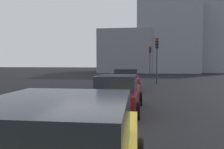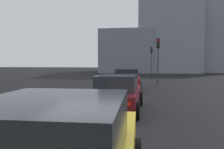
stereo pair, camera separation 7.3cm
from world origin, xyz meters
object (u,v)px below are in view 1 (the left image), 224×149
car_maroon_second (118,94)px  traffic_light_near_left (150,55)px  traffic_light_near_right (157,51)px  car_red_lead (126,79)px

car_maroon_second → traffic_light_near_left: (23.13, -2.17, 2.33)m
car_maroon_second → traffic_light_near_right: traffic_light_near_right is taller
car_red_lead → car_maroon_second: bearing=179.2°
car_red_lead → traffic_light_near_left: bearing=-10.5°
car_red_lead → traffic_light_near_right: 5.41m
car_red_lead → traffic_light_near_right: traffic_light_near_right is taller
traffic_light_near_left → traffic_light_near_right: 11.49m
car_red_lead → traffic_light_near_right: bearing=-32.9°
car_maroon_second → traffic_light_near_left: bearing=-3.5°
car_maroon_second → traffic_light_near_right: bearing=-9.6°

